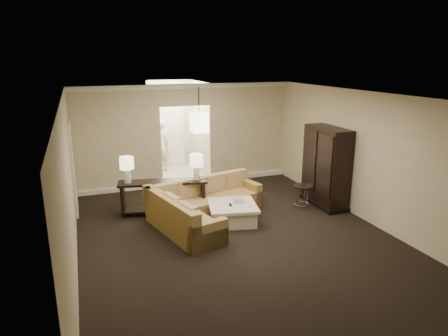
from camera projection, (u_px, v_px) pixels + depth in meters
name	position (u px, v px, depth m)	size (l,w,h in m)	color
ground	(241.00, 242.00, 7.77)	(8.00, 8.00, 0.00)	black
wall_back	(186.00, 135.00, 11.01)	(6.00, 0.04, 2.80)	beige
wall_front	(404.00, 284.00, 3.78)	(6.00, 0.04, 2.80)	beige
wall_left	(69.00, 191.00, 6.40)	(0.04, 8.00, 2.80)	beige
wall_right	(373.00, 160.00, 8.39)	(0.04, 8.00, 2.80)	beige
ceiling	(243.00, 97.00, 7.02)	(6.00, 8.00, 0.02)	silver
crown_molding	(185.00, 86.00, 10.61)	(6.00, 0.10, 0.12)	white
baseboard	(188.00, 182.00, 11.33)	(6.00, 0.10, 0.12)	white
side_door	(73.00, 168.00, 9.04)	(0.05, 0.90, 2.10)	white
foyer	(175.00, 131.00, 12.25)	(1.44, 2.02, 2.80)	beige
sectional_sofa	(201.00, 207.00, 8.75)	(2.81, 2.65, 0.80)	olive
coffee_table	(232.00, 213.00, 8.69)	(1.21, 1.21, 0.43)	white
console_table	(163.00, 194.00, 9.13)	(2.05, 0.84, 0.77)	black
armoire	(326.00, 168.00, 9.53)	(0.57, 1.33, 1.91)	black
drink_table	(303.00, 192.00, 9.44)	(0.45, 0.45, 0.56)	black
table_lamp_left	(127.00, 166.00, 8.82)	(0.31, 0.31, 0.59)	silver
table_lamp_right	(196.00, 163.00, 9.05)	(0.31, 0.31, 0.59)	silver
pendant_light	(199.00, 122.00, 9.69)	(0.38, 0.38, 1.09)	black
person	(160.00, 143.00, 12.33)	(0.67, 0.45, 1.85)	#ECE3C8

